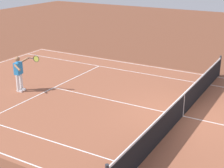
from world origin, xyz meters
TOP-DOWN VIEW (x-y plane):
  - ground_plane at (0.00, 0.00)m, footprint 60.00×60.00m
  - court_slab at (0.00, 0.00)m, footprint 24.20×11.40m
  - court_line_markings at (0.00, 0.00)m, footprint 23.85×11.05m
  - tennis_net at (0.00, 0.00)m, footprint 0.10×11.70m
  - tennis_player_near at (7.46, 1.10)m, footprint 1.03×0.81m
  - tennis_ball at (0.65, 3.48)m, footprint 0.07×0.07m

SIDE VIEW (x-z plane):
  - ground_plane at x=0.00m, z-range 0.00..0.00m
  - court_slab at x=0.00m, z-range 0.00..0.00m
  - court_line_markings at x=0.00m, z-range 0.00..0.01m
  - tennis_ball at x=0.65m, z-range 0.00..0.07m
  - tennis_net at x=0.00m, z-range -0.05..1.03m
  - tennis_player_near at x=7.46m, z-range 0.08..1.78m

